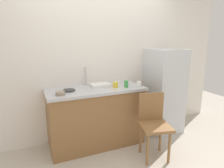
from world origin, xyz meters
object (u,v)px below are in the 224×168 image
at_px(hotplate, 69,90).
at_px(chair, 154,123).
at_px(cup_yellow, 115,85).
at_px(refrigerator, 164,91).
at_px(cup_green, 126,84).
at_px(dish_tray, 100,85).
at_px(cup_white, 139,84).
at_px(terracotta_bowl, 60,93).

bearing_deg(hotplate, chair, -31.71).
relative_size(chair, cup_yellow, 10.89).
height_order(refrigerator, cup_yellow, refrigerator).
xyz_separation_m(hotplate, cup_green, (0.84, -0.13, 0.04)).
relative_size(refrigerator, cup_green, 13.62).
height_order(hotplate, cup_yellow, cup_yellow).
bearing_deg(dish_tray, cup_white, -26.04).
bearing_deg(dish_tray, cup_green, -26.94).
height_order(refrigerator, dish_tray, refrigerator).
relative_size(hotplate, cup_yellow, 2.08).
xyz_separation_m(terracotta_bowl, cup_green, (0.99, 0.02, 0.03)).
relative_size(dish_tray, hotplate, 1.65).
bearing_deg(chair, cup_green, 123.34).
xyz_separation_m(refrigerator, cup_yellow, (-0.98, -0.08, 0.22)).
bearing_deg(chair, cup_white, 103.84).
distance_m(refrigerator, chair, 0.94).
height_order(chair, cup_white, cup_white).
xyz_separation_m(terracotta_bowl, hotplate, (0.14, 0.16, -0.01)).
distance_m(dish_tray, cup_green, 0.40).
xyz_separation_m(refrigerator, terracotta_bowl, (-1.81, -0.16, 0.20)).
relative_size(chair, dish_tray, 3.18).
height_order(chair, hotplate, hotplate).
xyz_separation_m(dish_tray, cup_yellow, (0.20, -0.12, 0.02)).
bearing_deg(cup_white, terracotta_bowl, 177.29).
bearing_deg(hotplate, refrigerator, 0.24).
bearing_deg(refrigerator, cup_green, -170.36).
distance_m(dish_tray, terracotta_bowl, 0.66).
bearing_deg(cup_yellow, dish_tray, 148.82).
height_order(refrigerator, cup_white, refrigerator).
bearing_deg(cup_green, hotplate, 171.06).
bearing_deg(terracotta_bowl, hotplate, 47.33).
relative_size(refrigerator, dish_tray, 5.19).
xyz_separation_m(chair, cup_white, (0.00, 0.42, 0.45)).
relative_size(dish_tray, cup_green, 2.62).
xyz_separation_m(refrigerator, chair, (-0.65, -0.64, -0.23)).
bearing_deg(cup_white, refrigerator, 18.66).
height_order(cup_yellow, cup_green, cup_green).
bearing_deg(terracotta_bowl, chair, -22.14).
xyz_separation_m(chair, cup_yellow, (-0.33, 0.55, 0.45)).
distance_m(hotplate, cup_yellow, 0.70).
distance_m(dish_tray, hotplate, 0.49).
bearing_deg(refrigerator, cup_white, -161.34).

